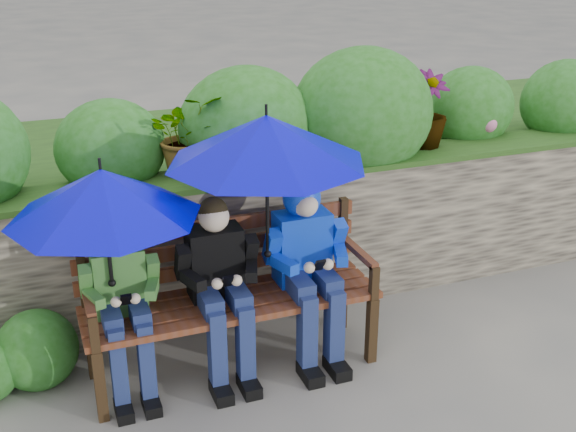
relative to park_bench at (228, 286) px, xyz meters
name	(u,v)px	position (x,y,z in m)	size (l,w,h in m)	color
ground	(294,360)	(0.38, -0.13, -0.53)	(60.00, 60.00, 0.00)	#585858
garden_backdrop	(218,190)	(0.35, 1.47, 0.07)	(8.00, 2.86, 1.83)	#3A362F
park_bench	(228,286)	(0.00, 0.00, 0.00)	(1.78, 0.52, 0.94)	black
boy_left	(123,299)	(-0.64, -0.08, 0.07)	(0.44, 0.51, 1.06)	#266121
boy_middle	(220,280)	(-0.07, -0.08, 0.10)	(0.48, 0.56, 1.12)	black
boy_right	(307,256)	(0.49, -0.07, 0.15)	(0.50, 0.61, 1.15)	blue
umbrella_left	(103,194)	(-0.69, -0.08, 0.72)	(1.05, 1.05, 0.75)	#0000CC
umbrella_right	(267,139)	(0.23, -0.07, 0.92)	(1.17, 1.17, 0.93)	#0000CC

